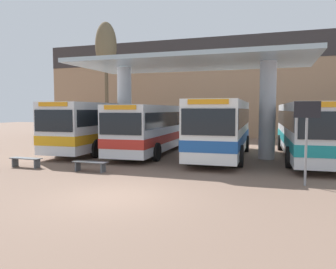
% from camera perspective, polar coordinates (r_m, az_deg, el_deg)
% --- Properties ---
extents(ground_plane, '(100.00, 100.00, 0.00)m').
position_cam_1_polar(ground_plane, '(10.83, -9.15, -10.58)').
color(ground_plane, '#755B4C').
extents(townhouse_backdrop, '(40.00, 0.58, 9.95)m').
position_cam_1_polar(townhouse_backdrop, '(33.39, 9.89, 9.49)').
color(townhouse_backdrop, '#9E7A5B').
rests_on(townhouse_backdrop, ground_plane).
extents(station_canopy, '(13.81, 6.65, 5.69)m').
position_cam_1_polar(station_canopy, '(19.88, 4.06, 10.05)').
color(station_canopy, silver).
rests_on(station_canopy, ground_plane).
extents(transit_bus_left_bay, '(3.04, 12.02, 3.20)m').
position_cam_1_polar(transit_bus_left_bay, '(23.13, -10.81, 1.84)').
color(transit_bus_left_bay, silver).
rests_on(transit_bus_left_bay, ground_plane).
extents(transit_bus_center_bay, '(2.95, 10.47, 3.03)m').
position_cam_1_polar(transit_bus_center_bay, '(20.96, -2.49, 1.40)').
color(transit_bus_center_bay, silver).
rests_on(transit_bus_center_bay, ground_plane).
extents(transit_bus_right_bay, '(3.05, 10.28, 3.27)m').
position_cam_1_polar(transit_bus_right_bay, '(19.30, 9.39, 1.48)').
color(transit_bus_right_bay, white).
rests_on(transit_bus_right_bay, ground_plane).
extents(transit_bus_far_right_bay, '(3.12, 12.52, 3.13)m').
position_cam_1_polar(transit_bus_far_right_bay, '(20.41, 23.04, 1.13)').
color(transit_bus_far_right_bay, silver).
rests_on(transit_bus_far_right_bay, ground_plane).
extents(waiting_bench_near_pillar, '(1.62, 0.44, 0.46)m').
position_cam_1_polar(waiting_bench_near_pillar, '(17.24, -23.51, -4.15)').
color(waiting_bench_near_pillar, '#4C5156').
rests_on(waiting_bench_near_pillar, ground_plane).
extents(waiting_bench_mid_platform, '(1.63, 0.44, 0.46)m').
position_cam_1_polar(waiting_bench_mid_platform, '(15.14, -13.39, -5.05)').
color(waiting_bench_mid_platform, '#4C5156').
rests_on(waiting_bench_mid_platform, ground_plane).
extents(info_sign_platform, '(0.90, 0.09, 3.09)m').
position_cam_1_polar(info_sign_platform, '(12.83, 23.01, 1.39)').
color(info_sign_platform, gray).
rests_on(info_sign_platform, ground_plane).
extents(poplar_tree_behind_left, '(1.93, 1.93, 10.68)m').
position_cam_1_polar(poplar_tree_behind_left, '(31.14, -10.74, 14.56)').
color(poplar_tree_behind_left, brown).
rests_on(poplar_tree_behind_left, ground_plane).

